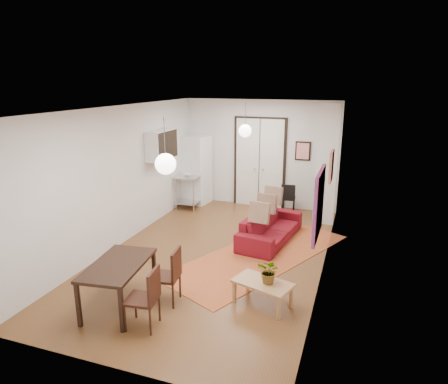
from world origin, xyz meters
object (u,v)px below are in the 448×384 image
(black_side_chair, at_px, (289,195))
(dining_chair_near, at_px, (167,269))
(fridge, at_px, (196,170))
(dining_table, at_px, (118,268))
(sofa, at_px, (271,227))
(kitchen_counter, at_px, (193,185))
(dining_chair_far, at_px, (145,291))
(coffee_table, at_px, (263,285))

(black_side_chair, bearing_deg, dining_chair_near, 73.29)
(fridge, distance_m, dining_chair_near, 5.26)
(dining_chair_near, bearing_deg, black_side_chair, 161.20)
(dining_chair_near, distance_m, black_side_chair, 5.14)
(fridge, bearing_deg, dining_table, -71.44)
(sofa, xyz_separation_m, kitchen_counter, (-2.63, 1.81, 0.29))
(fridge, xyz_separation_m, black_side_chair, (2.63, 0.05, -0.50))
(sofa, bearing_deg, dining_chair_near, 168.90)
(sofa, distance_m, dining_chair_far, 3.76)
(dining_chair_far, bearing_deg, coffee_table, 117.39)
(kitchen_counter, relative_size, black_side_chair, 1.51)
(kitchen_counter, xyz_separation_m, dining_chair_far, (1.62, -5.42, -0.07))
(dining_chair_far, bearing_deg, kitchen_counter, -170.77)
(sofa, distance_m, coffee_table, 2.63)
(kitchen_counter, bearing_deg, dining_chair_far, -73.89)
(sofa, distance_m, dining_chair_near, 3.09)
(coffee_table, distance_m, dining_chair_near, 1.51)
(fridge, relative_size, dining_table, 1.36)
(kitchen_counter, bearing_deg, black_side_chair, 6.40)
(sofa, distance_m, black_side_chair, 2.13)
(coffee_table, relative_size, dining_chair_far, 1.11)
(black_side_chair, bearing_deg, fridge, -4.10)
(dining_table, bearing_deg, fridge, 100.56)
(dining_table, bearing_deg, sofa, 64.36)
(fridge, relative_size, dining_chair_far, 2.12)
(coffee_table, bearing_deg, fridge, 123.44)
(coffee_table, height_order, fridge, fridge)
(sofa, xyz_separation_m, fridge, (-2.62, 2.07, 0.65))
(dining_chair_near, relative_size, black_side_chair, 1.14)
(dining_table, relative_size, dining_chair_far, 1.55)
(sofa, relative_size, coffee_table, 2.07)
(sofa, xyz_separation_m, coffee_table, (0.46, -2.59, 0.04))
(fridge, height_order, dining_chair_far, fridge)
(sofa, height_order, dining_chair_far, dining_chair_far)
(fridge, bearing_deg, kitchen_counter, -83.31)
(dining_chair_near, bearing_deg, fridge, -169.47)
(fridge, distance_m, black_side_chair, 2.68)
(dining_chair_near, height_order, dining_chair_far, same)
(fridge, relative_size, dining_chair_near, 2.12)
(sofa, xyz_separation_m, dining_chair_near, (-1.01, -2.91, 0.22))
(sofa, distance_m, kitchen_counter, 3.20)
(kitchen_counter, distance_m, black_side_chair, 2.66)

